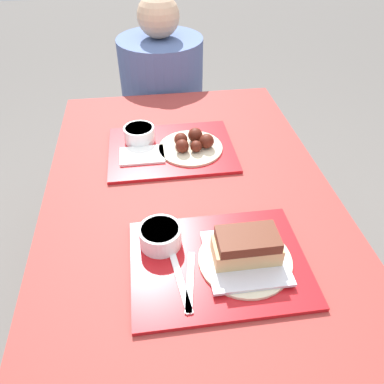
# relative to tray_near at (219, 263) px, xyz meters

# --- Properties ---
(ground_plane) EXTENTS (12.00, 12.00, 0.00)m
(ground_plane) POSITION_rel_tray_near_xyz_m (-0.03, 0.24, -0.78)
(ground_plane) COLOR #605B56
(picnic_table) EXTENTS (0.87, 1.45, 0.77)m
(picnic_table) POSITION_rel_tray_near_xyz_m (-0.03, 0.24, -0.11)
(picnic_table) COLOR maroon
(picnic_table) RESTS_ON ground_plane
(picnic_bench_far) EXTENTS (0.83, 0.28, 0.46)m
(picnic_bench_far) POSITION_rel_tray_near_xyz_m (-0.03, 1.18, -0.39)
(picnic_bench_far) COLOR maroon
(picnic_bench_far) RESTS_ON ground_plane
(tray_near) EXTENTS (0.43, 0.32, 0.01)m
(tray_near) POSITION_rel_tray_near_xyz_m (0.00, 0.00, 0.00)
(tray_near) COLOR #B21419
(tray_near) RESTS_ON picnic_table
(tray_far) EXTENTS (0.43, 0.32, 0.01)m
(tray_far) POSITION_rel_tray_near_xyz_m (-0.07, 0.51, 0.00)
(tray_far) COLOR #B21419
(tray_far) RESTS_ON picnic_table
(bowl_coleslaw_near) EXTENTS (0.11, 0.11, 0.05)m
(bowl_coleslaw_near) POSITION_rel_tray_near_xyz_m (-0.14, 0.08, 0.04)
(bowl_coleslaw_near) COLOR white
(bowl_coleslaw_near) RESTS_ON tray_near
(brisket_sandwich_plate) EXTENTS (0.23, 0.23, 0.09)m
(brisket_sandwich_plate) POSITION_rel_tray_near_xyz_m (0.06, -0.01, 0.04)
(brisket_sandwich_plate) COLOR beige
(brisket_sandwich_plate) RESTS_ON tray_near
(plastic_fork_near) EXTENTS (0.04, 0.17, 0.00)m
(plastic_fork_near) POSITION_rel_tray_near_xyz_m (-0.10, -0.05, 0.01)
(plastic_fork_near) COLOR white
(plastic_fork_near) RESTS_ON tray_near
(plastic_knife_near) EXTENTS (0.05, 0.17, 0.00)m
(plastic_knife_near) POSITION_rel_tray_near_xyz_m (-0.08, -0.05, 0.01)
(plastic_knife_near) COLOR white
(plastic_knife_near) RESTS_ON tray_near
(condiment_packet) EXTENTS (0.04, 0.03, 0.01)m
(condiment_packet) POSITION_rel_tray_near_xyz_m (0.01, 0.07, 0.01)
(condiment_packet) COLOR #A59E93
(condiment_packet) RESTS_ON tray_near
(bowl_coleslaw_far) EXTENTS (0.11, 0.11, 0.05)m
(bowl_coleslaw_far) POSITION_rel_tray_near_xyz_m (-0.17, 0.58, 0.04)
(bowl_coleslaw_far) COLOR white
(bowl_coleslaw_far) RESTS_ON tray_far
(wings_plate_far) EXTENTS (0.22, 0.22, 0.06)m
(wings_plate_far) POSITION_rel_tray_near_xyz_m (0.00, 0.50, 0.03)
(wings_plate_far) COLOR beige
(wings_plate_far) RESTS_ON tray_far
(napkin_far) EXTENTS (0.15, 0.10, 0.01)m
(napkin_far) POSITION_rel_tray_near_xyz_m (-0.17, 0.48, 0.01)
(napkin_far) COLOR white
(napkin_far) RESTS_ON tray_far
(person_seated_across) EXTENTS (0.40, 0.40, 0.67)m
(person_seated_across) POSITION_rel_tray_near_xyz_m (-0.05, 1.18, -0.05)
(person_seated_across) COLOR #4C6093
(person_seated_across) RESTS_ON picnic_bench_far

